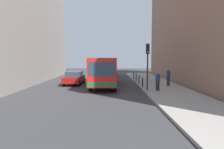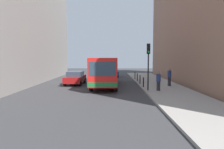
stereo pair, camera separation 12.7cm
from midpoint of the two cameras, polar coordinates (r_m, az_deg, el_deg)
The scene contains 14 objects.
ground_plane at distance 20.07m, azimuth -1.08°, elevation -4.13°, with size 80.00×80.00×0.00m, color #38383A.
sidewalk at distance 20.70m, azimuth 14.07°, elevation -3.79°, with size 4.40×40.00×0.15m, color #9E9991.
building_left at distance 26.91m, azimuth -26.96°, elevation 12.80°, with size 7.00×32.00×14.22m, color gray.
building_right at distance 26.76m, azimuth 25.36°, elevation 14.26°, with size 7.00×32.00×15.48m, color #936B56.
bus at distance 23.09m, azimuth -1.74°, elevation 1.32°, with size 2.77×11.07×3.00m.
car_beside_bus at distance 24.36m, azimuth -9.89°, elevation -0.80°, with size 1.96×4.45×1.48m.
car_behind_bus at distance 33.51m, azimuth -0.22°, elevation 0.72°, with size 2.09×4.51×1.48m.
traffic_light at distance 18.92m, azimuth 9.69°, elevation 4.41°, with size 0.28×0.33×4.10m.
bollard_near at distance 21.08m, azimuth 8.37°, elevation -2.04°, with size 0.11×0.11×0.95m, color black.
bollard_mid at distance 23.60m, azimuth 7.45°, elevation -1.33°, with size 0.11×0.11×0.95m, color black.
bollard_far at distance 26.12m, azimuth 6.70°, elevation -0.75°, with size 0.11×0.11×0.95m, color black.
bollard_farthest at distance 28.66m, azimuth 6.08°, elevation -0.28°, with size 0.11×0.11×0.95m, color black.
pedestrian_near_signal at distance 19.02m, azimuth 12.32°, elevation -1.76°, with size 0.38×0.38×1.66m.
pedestrian_mid_sidewalk at distance 22.39m, azimuth 15.06°, elevation -0.70°, with size 0.38×0.38×1.78m.
Camera 2 is at (0.36, -19.84, 3.04)m, focal length 34.08 mm.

